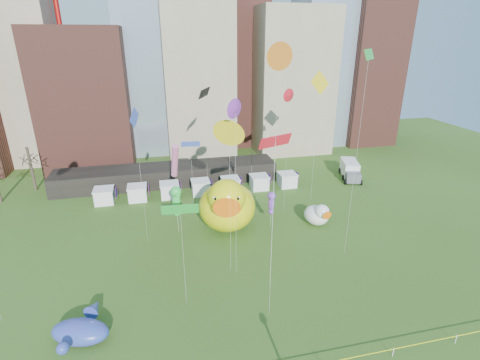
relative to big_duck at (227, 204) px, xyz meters
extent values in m
cube|color=gray|center=(-33.03, 38.42, 17.34)|extent=(14.00, 12.00, 42.00)
cube|color=brown|center=(-21.03, 32.42, 9.34)|extent=(16.00, 14.00, 26.00)
cube|color=#8C9EB2|center=(-9.03, 40.42, 23.84)|extent=(12.00, 12.00, 55.00)
cube|color=gray|center=(0.97, 36.42, 13.34)|extent=(14.00, 14.00, 34.00)
cube|color=gray|center=(20.97, 34.42, 11.34)|extent=(16.00, 14.00, 30.00)
cube|color=#8C9EB2|center=(30.97, 38.42, 20.34)|extent=(14.00, 12.00, 48.00)
cube|color=brown|center=(40.97, 36.42, 14.34)|extent=(12.00, 12.00, 36.00)
cube|color=black|center=(-7.03, 18.42, -2.06)|extent=(38.00, 6.00, 3.20)
cube|color=white|center=(-17.03, 12.42, -2.56)|extent=(2.80, 2.80, 2.20)
cube|color=red|center=(-15.23, 12.42, -2.06)|extent=(0.08, 1.40, 1.60)
cube|color=white|center=(-12.03, 12.42, -2.56)|extent=(2.80, 2.80, 2.20)
cube|color=red|center=(-10.23, 12.42, -2.06)|extent=(0.08, 1.40, 1.60)
cube|color=white|center=(-7.03, 12.42, -2.56)|extent=(2.80, 2.80, 2.20)
cube|color=red|center=(-5.23, 12.42, -2.06)|extent=(0.08, 1.40, 1.60)
cube|color=white|center=(-2.03, 12.42, -2.56)|extent=(2.80, 2.80, 2.20)
cube|color=red|center=(-0.23, 12.42, -2.06)|extent=(0.08, 1.40, 1.60)
cube|color=white|center=(2.97, 12.42, -2.56)|extent=(2.80, 2.80, 2.20)
cube|color=red|center=(4.77, 12.42, -2.06)|extent=(0.08, 1.40, 1.60)
cube|color=white|center=(7.97, 12.42, -2.56)|extent=(2.80, 2.80, 2.20)
cube|color=red|center=(9.77, 12.42, -2.06)|extent=(0.08, 1.40, 1.60)
cube|color=white|center=(12.97, 12.42, -2.56)|extent=(2.80, 2.80, 2.20)
cube|color=red|center=(14.77, 12.42, -2.06)|extent=(0.08, 1.40, 1.60)
cylinder|color=#382B21|center=(-29.03, 20.42, 0.09)|extent=(0.44, 0.44, 7.50)
cylinder|color=white|center=(8.97, -23.58, -3.21)|extent=(0.06, 0.06, 0.90)
cylinder|color=white|center=(14.97, -23.58, -3.21)|extent=(0.06, 0.06, 0.90)
ellipsoid|color=yellow|center=(0.12, 0.60, -0.54)|extent=(9.15, 10.18, 6.23)
ellipsoid|color=yellow|center=(0.81, 3.97, -0.70)|extent=(2.34, 1.99, 2.53)
sphere|color=yellow|center=(-0.43, -2.14, 1.97)|extent=(5.52, 5.52, 4.68)
cone|color=orange|center=(-0.83, -4.09, 1.81)|extent=(2.94, 2.58, 2.58)
sphere|color=white|center=(-1.95, -3.14, 2.59)|extent=(0.84, 0.84, 0.84)
sphere|color=white|center=(0.57, -3.65, 2.59)|extent=(0.84, 0.84, 0.84)
sphere|color=black|center=(-2.03, -3.53, 2.59)|extent=(0.42, 0.42, 0.42)
sphere|color=black|center=(0.49, -4.04, 2.59)|extent=(0.42, 0.42, 0.42)
ellipsoid|color=white|center=(12.22, -1.30, -2.35)|extent=(3.87, 4.29, 2.61)
ellipsoid|color=white|center=(11.92, 0.11, -2.42)|extent=(0.99, 0.84, 1.06)
sphere|color=white|center=(12.47, -2.44, -1.31)|extent=(2.33, 2.33, 1.96)
cone|color=orange|center=(12.65, -3.25, -1.37)|extent=(1.24, 1.09, 1.08)
sphere|color=white|center=(12.06, -3.08, -1.04)|extent=(0.35, 0.35, 0.35)
sphere|color=white|center=(13.11, -2.85, -1.04)|extent=(0.35, 0.35, 0.35)
sphere|color=black|center=(12.10, -3.24, -1.04)|extent=(0.18, 0.18, 0.18)
sphere|color=black|center=(13.15, -3.01, -1.04)|extent=(0.18, 0.18, 0.18)
cylinder|color=silver|center=(-6.50, 0.90, -1.50)|extent=(0.03, 0.03, 4.32)
ellipsoid|color=green|center=(-6.50, 0.90, 0.66)|extent=(1.25, 1.10, 2.76)
sphere|color=green|center=(-6.50, 0.75, 2.14)|extent=(1.68, 1.68, 1.41)
cone|color=green|center=(-6.50, 0.11, 2.07)|extent=(0.67, 0.97, 0.49)
sphere|color=green|center=(-6.50, 0.95, -0.93)|extent=(0.99, 0.99, 0.99)
cylinder|color=silver|center=(5.98, -0.36, -1.99)|extent=(0.03, 0.03, 3.33)
ellipsoid|color=purple|center=(5.98, -0.36, -0.33)|extent=(1.03, 0.93, 2.18)
sphere|color=purple|center=(5.98, -0.51, 0.84)|extent=(1.40, 1.40, 1.11)
cone|color=purple|center=(5.98, -1.01, 0.78)|extent=(0.59, 0.78, 0.39)
sphere|color=purple|center=(5.98, -0.31, -1.58)|extent=(0.78, 0.78, 0.78)
ellipsoid|color=#443EA9|center=(-15.87, -16.10, -2.70)|extent=(5.55, 4.09, 1.91)
cone|color=#443EA9|center=(-15.03, -13.57, -2.42)|extent=(1.75, 1.87, 1.34)
sphere|color=#443EA9|center=(-16.65, -18.46, -1.94)|extent=(0.95, 0.95, 0.95)
cube|color=white|center=(25.79, 14.27, -1.99)|extent=(4.10, 5.91, 2.69)
cube|color=#595960|center=(24.74, 10.99, -2.53)|extent=(2.95, 2.60, 1.72)
cylinder|color=black|center=(23.92, 12.84, -3.17)|extent=(0.55, 1.00, 0.97)
cylinder|color=black|center=(26.48, 12.02, -3.17)|extent=(0.55, 1.00, 0.97)
cylinder|color=black|center=(25.03, 16.32, -3.17)|extent=(0.55, 1.00, 0.97)
cylinder|color=black|center=(27.59, 15.50, -3.17)|extent=(0.55, 1.00, 0.97)
cylinder|color=silver|center=(9.23, 3.51, 4.83)|extent=(0.02, 0.02, 16.97)
cone|color=red|center=(9.23, 3.51, 13.31)|extent=(1.50, 1.26, 1.75)
cylinder|color=silver|center=(4.17, 3.36, 0.98)|extent=(0.02, 0.02, 9.27)
cube|color=black|center=(4.17, 3.36, 5.61)|extent=(0.93, 3.61, 3.71)
cylinder|color=silver|center=(12.58, -8.85, 7.62)|extent=(0.02, 0.02, 22.56)
cube|color=green|center=(12.58, -8.85, 18.90)|extent=(2.59, 2.81, 1.02)
cylinder|color=silver|center=(14.89, 6.53, 5.39)|extent=(0.02, 0.02, 18.10)
cube|color=yellow|center=(14.89, 6.53, 14.44)|extent=(3.34, 1.07, 3.49)
cylinder|color=silver|center=(-10.49, -0.82, 4.26)|extent=(0.02, 0.02, 15.83)
cube|color=blue|center=(-10.49, -0.82, 12.18)|extent=(0.96, 2.12, 2.30)
cylinder|color=silver|center=(0.61, -16.84, 7.79)|extent=(0.02, 0.02, 22.89)
cone|color=orange|center=(0.61, -16.84, 19.24)|extent=(1.76, 1.26, 1.94)
cylinder|color=silver|center=(-0.98, -9.84, 5.36)|extent=(0.02, 0.02, 18.03)
cone|color=purple|center=(-0.98, -9.84, 14.38)|extent=(1.36, 1.55, 1.83)
cylinder|color=silver|center=(1.94, -12.87, 4.15)|extent=(0.02, 0.02, 15.61)
cube|color=red|center=(1.94, -12.87, 11.95)|extent=(3.38, 1.78, 1.06)
cylinder|color=silver|center=(-6.16, 5.51, 0.51)|extent=(0.02, 0.02, 8.33)
cylinder|color=pink|center=(-6.16, 5.51, 4.67)|extent=(1.33, 3.14, 5.17)
cylinder|color=silver|center=(-1.24, 9.40, 4.75)|extent=(0.02, 0.02, 16.81)
cube|color=black|center=(-1.24, 9.40, 13.16)|extent=(2.21, 3.95, 1.24)
cylinder|color=silver|center=(-6.74, -13.37, 1.41)|extent=(0.02, 0.02, 10.13)
cube|color=green|center=(-6.74, -13.37, 6.48)|extent=(3.28, 0.73, 1.00)
cylinder|color=silver|center=(-1.40, -8.96, 4.15)|extent=(0.02, 0.02, 15.62)
cone|color=yellow|center=(-1.40, -8.96, 11.96)|extent=(1.95, 1.99, 2.48)
cylinder|color=silver|center=(-3.58, 9.24, 1.11)|extent=(0.02, 0.02, 9.54)
cube|color=blue|center=(-3.58, 9.24, 5.88)|extent=(2.74, 0.59, 0.84)
camera|label=1|loc=(-8.04, -42.10, 20.50)|focal=27.00mm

